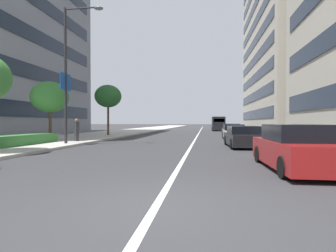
{
  "coord_description": "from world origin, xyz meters",
  "views": [
    {
      "loc": [
        -4.49,
        -0.89,
        1.54
      ],
      "look_at": [
        17.58,
        2.36,
        1.21
      ],
      "focal_mm": 27.08,
      "sensor_mm": 36.0,
      "label": 1
    }
  ],
  "objects_px": {
    "street_tree_by_lamp_post": "(108,96)",
    "car_far_down_avenue": "(231,130)",
    "street_tree_mid_sidewalk": "(50,97)",
    "pedestrian_on_plaza": "(77,130)",
    "car_approaching_light": "(297,149)",
    "street_lamp_with_banners": "(71,64)",
    "car_mid_block_traffic": "(243,137)",
    "delivery_van_ahead": "(218,123)",
    "car_following_behind": "(234,132)"
  },
  "relations": [
    {
      "from": "car_mid_block_traffic",
      "to": "car_far_down_avenue",
      "type": "distance_m",
      "value": 13.96
    },
    {
      "from": "car_mid_block_traffic",
      "to": "street_lamp_with_banners",
      "type": "height_order",
      "value": "street_lamp_with_banners"
    },
    {
      "from": "car_approaching_light",
      "to": "car_following_behind",
      "type": "bearing_deg",
      "value": 0.11
    },
    {
      "from": "street_tree_mid_sidewalk",
      "to": "car_following_behind",
      "type": "bearing_deg",
      "value": -69.3
    },
    {
      "from": "car_approaching_light",
      "to": "street_lamp_with_banners",
      "type": "bearing_deg",
      "value": 58.05
    },
    {
      "from": "car_far_down_avenue",
      "to": "delivery_van_ahead",
      "type": "xyz_separation_m",
      "value": [
        16.45,
        0.66,
        0.71
      ]
    },
    {
      "from": "car_mid_block_traffic",
      "to": "street_tree_by_lamp_post",
      "type": "height_order",
      "value": "street_tree_by_lamp_post"
    },
    {
      "from": "street_tree_mid_sidewalk",
      "to": "car_approaching_light",
      "type": "bearing_deg",
      "value": -121.99
    },
    {
      "from": "car_following_behind",
      "to": "delivery_van_ahead",
      "type": "relative_size",
      "value": 0.67
    },
    {
      "from": "car_mid_block_traffic",
      "to": "delivery_van_ahead",
      "type": "xyz_separation_m",
      "value": [
        30.39,
        -0.01,
        0.72
      ]
    },
    {
      "from": "street_tree_mid_sidewalk",
      "to": "pedestrian_on_plaza",
      "type": "relative_size",
      "value": 2.73
    },
    {
      "from": "car_far_down_avenue",
      "to": "delivery_van_ahead",
      "type": "height_order",
      "value": "delivery_van_ahead"
    },
    {
      "from": "car_approaching_light",
      "to": "car_mid_block_traffic",
      "type": "xyz_separation_m",
      "value": [
        7.48,
        0.65,
        -0.06
      ]
    },
    {
      "from": "car_mid_block_traffic",
      "to": "pedestrian_on_plaza",
      "type": "height_order",
      "value": "pedestrian_on_plaza"
    },
    {
      "from": "car_following_behind",
      "to": "car_far_down_avenue",
      "type": "distance_m",
      "value": 6.81
    },
    {
      "from": "car_approaching_light",
      "to": "pedestrian_on_plaza",
      "type": "distance_m",
      "value": 15.21
    },
    {
      "from": "car_following_behind",
      "to": "street_lamp_with_banners",
      "type": "bearing_deg",
      "value": 125.77
    },
    {
      "from": "street_lamp_with_banners",
      "to": "car_following_behind",
      "type": "bearing_deg",
      "value": -55.43
    },
    {
      "from": "street_lamp_with_banners",
      "to": "street_tree_by_lamp_post",
      "type": "xyz_separation_m",
      "value": [
        10.91,
        1.78,
        -1.0
      ]
    },
    {
      "from": "delivery_van_ahead",
      "to": "street_tree_by_lamp_post",
      "type": "height_order",
      "value": "street_tree_by_lamp_post"
    },
    {
      "from": "car_far_down_avenue",
      "to": "delivery_van_ahead",
      "type": "bearing_deg",
      "value": 2.82
    },
    {
      "from": "pedestrian_on_plaza",
      "to": "car_mid_block_traffic",
      "type": "bearing_deg",
      "value": -62.08
    },
    {
      "from": "car_far_down_avenue",
      "to": "street_lamp_with_banners",
      "type": "relative_size",
      "value": 0.53
    },
    {
      "from": "street_tree_mid_sidewalk",
      "to": "pedestrian_on_plaza",
      "type": "distance_m",
      "value": 3.45
    },
    {
      "from": "car_approaching_light",
      "to": "delivery_van_ahead",
      "type": "bearing_deg",
      "value": -0.62
    },
    {
      "from": "delivery_van_ahead",
      "to": "car_far_down_avenue",
      "type": "bearing_deg",
      "value": -177.64
    },
    {
      "from": "street_tree_mid_sidewalk",
      "to": "pedestrian_on_plaza",
      "type": "xyz_separation_m",
      "value": [
        -0.38,
        -2.37,
        -2.49
      ]
    },
    {
      "from": "car_approaching_light",
      "to": "street_tree_by_lamp_post",
      "type": "bearing_deg",
      "value": 35.6
    },
    {
      "from": "street_tree_mid_sidewalk",
      "to": "street_tree_by_lamp_post",
      "type": "xyz_separation_m",
      "value": [
        8.56,
        -1.27,
        0.9
      ]
    },
    {
      "from": "car_approaching_light",
      "to": "street_lamp_with_banners",
      "type": "relative_size",
      "value": 0.49
    },
    {
      "from": "car_mid_block_traffic",
      "to": "street_tree_mid_sidewalk",
      "type": "relative_size",
      "value": 0.95
    },
    {
      "from": "street_lamp_with_banners",
      "to": "street_tree_mid_sidewalk",
      "type": "distance_m",
      "value": 4.3
    },
    {
      "from": "delivery_van_ahead",
      "to": "car_mid_block_traffic",
      "type": "bearing_deg",
      "value": -179.96
    },
    {
      "from": "pedestrian_on_plaza",
      "to": "car_approaching_light",
      "type": "bearing_deg",
      "value": -90.99
    },
    {
      "from": "street_lamp_with_banners",
      "to": "car_far_down_avenue",
      "type": "bearing_deg",
      "value": -38.84
    },
    {
      "from": "car_far_down_avenue",
      "to": "street_tree_by_lamp_post",
      "type": "bearing_deg",
      "value": 105.62
    },
    {
      "from": "street_tree_mid_sidewalk",
      "to": "street_tree_by_lamp_post",
      "type": "relative_size",
      "value": 0.83
    },
    {
      "from": "delivery_van_ahead",
      "to": "street_tree_mid_sidewalk",
      "type": "bearing_deg",
      "value": 153.84
    },
    {
      "from": "car_following_behind",
      "to": "car_approaching_light",
      "type": "bearing_deg",
      "value": -177.11
    },
    {
      "from": "car_far_down_avenue",
      "to": "delivery_van_ahead",
      "type": "distance_m",
      "value": 16.47
    },
    {
      "from": "car_approaching_light",
      "to": "car_mid_block_traffic",
      "type": "distance_m",
      "value": 7.5
    },
    {
      "from": "street_lamp_with_banners",
      "to": "street_tree_by_lamp_post",
      "type": "bearing_deg",
      "value": 9.26
    },
    {
      "from": "car_following_behind",
      "to": "car_far_down_avenue",
      "type": "bearing_deg",
      "value": -2.63
    },
    {
      "from": "car_far_down_avenue",
      "to": "street_tree_mid_sidewalk",
      "type": "height_order",
      "value": "street_tree_mid_sidewalk"
    },
    {
      "from": "delivery_van_ahead",
      "to": "street_tree_by_lamp_post",
      "type": "xyz_separation_m",
      "value": [
        -20.09,
        12.84,
        3.03
      ]
    },
    {
      "from": "street_tree_by_lamp_post",
      "to": "car_far_down_avenue",
      "type": "bearing_deg",
      "value": -74.89
    },
    {
      "from": "car_following_behind",
      "to": "pedestrian_on_plaza",
      "type": "distance_m",
      "value": 13.28
    },
    {
      "from": "car_following_behind",
      "to": "car_far_down_avenue",
      "type": "height_order",
      "value": "car_far_down_avenue"
    },
    {
      "from": "car_mid_block_traffic",
      "to": "car_far_down_avenue",
      "type": "bearing_deg",
      "value": -5.12
    },
    {
      "from": "delivery_van_ahead",
      "to": "street_lamp_with_banners",
      "type": "height_order",
      "value": "street_lamp_with_banners"
    }
  ]
}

